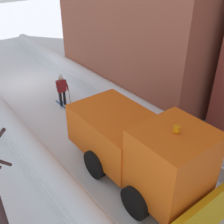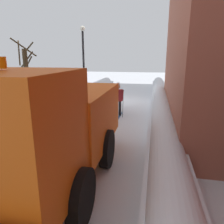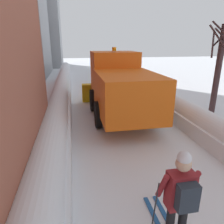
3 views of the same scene
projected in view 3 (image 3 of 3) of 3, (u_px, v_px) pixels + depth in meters
name	position (u px, v px, depth m)	size (l,w,h in m)	color
ground_plane	(120.00, 120.00, 9.36)	(80.00, 80.00, 0.00)	white
snowbank_left	(57.00, 113.00, 8.73)	(1.10, 36.00, 1.11)	white
snowbank_right	(176.00, 108.00, 9.70)	(1.10, 36.00, 1.00)	white
building_tower_distant	(30.00, 26.00, 28.77)	(8.34, 6.91, 10.93)	#9EA0A5
plow_truck	(120.00, 86.00, 9.39)	(3.20, 5.98, 3.12)	orange
skier	(180.00, 197.00, 3.30)	(0.62, 1.80, 1.81)	black
bare_tree_mid	(218.00, 67.00, 9.79)	(1.03, 1.40, 4.27)	#3F2B2C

